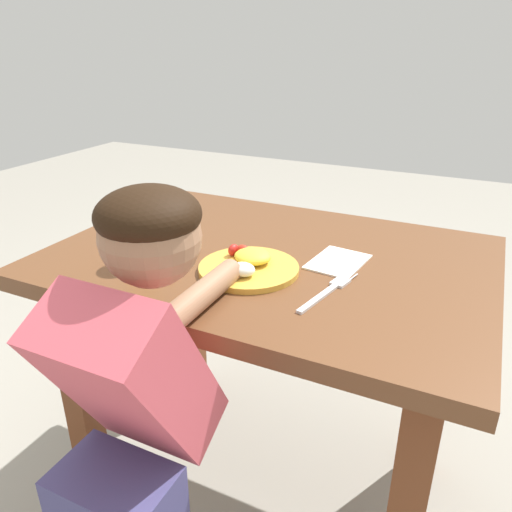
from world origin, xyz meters
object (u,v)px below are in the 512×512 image
Objects in this scene: fork at (329,290)px; drinking_cup at (141,244)px; person at (137,463)px; spoon at (187,256)px; plate at (248,265)px.

fork is 2.27× the size of drinking_cup.
drinking_cup is at bearing 123.87° from person.
drinking_cup is at bearing 112.58° from spoon.
fork is at bearing 6.83° from drinking_cup.
person is at bearing -176.16° from spoon.
person is at bearing 164.94° from fork.
spoon is (-0.16, -0.01, -0.01)m from plate.
drinking_cup is (-0.43, -0.05, 0.04)m from fork.
spoon is at bearing 110.14° from person.
spoon is at bearing 100.19° from fork.
person reaches higher than fork.
drinking_cup reaches higher than plate.
plate is at bearing 88.78° from person.
plate is 1.03× the size of fork.
fork is 1.22× the size of spoon.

